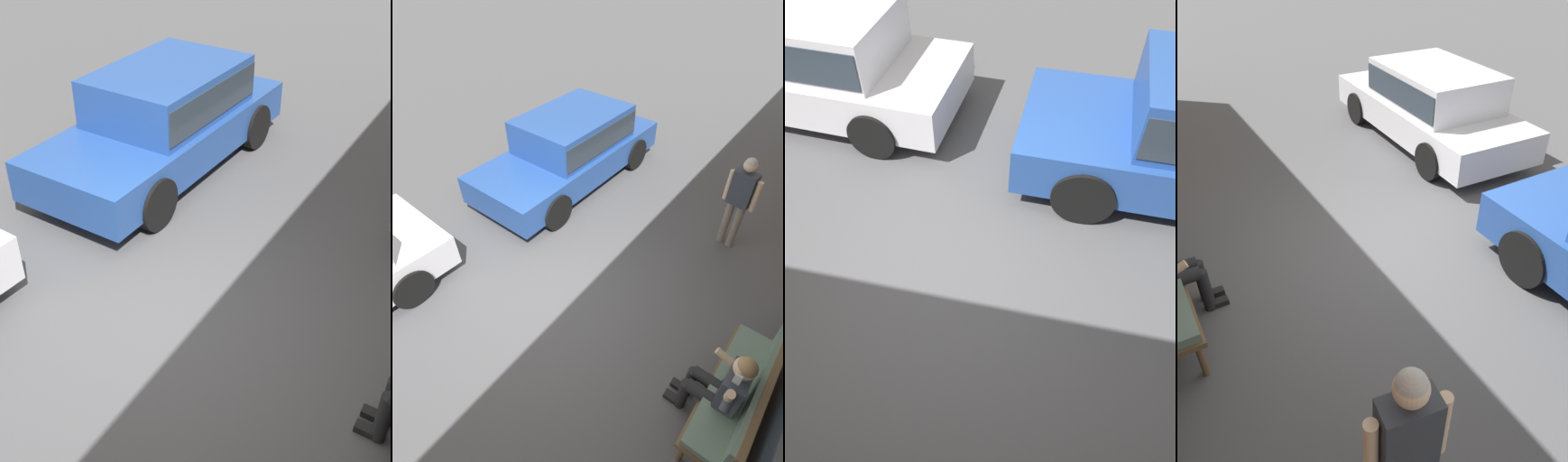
% 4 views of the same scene
% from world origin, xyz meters
% --- Properties ---
extents(ground_plane, '(60.00, 60.00, 0.00)m').
position_xyz_m(ground_plane, '(0.00, 0.00, 0.00)').
color(ground_plane, '#4C4C4F').
extents(parked_car_mid, '(4.42, 2.00, 1.41)m').
position_xyz_m(parked_car_mid, '(2.57, -2.42, 0.77)').
color(parked_car_mid, silver).
rests_on(parked_car_mid, ground_plane).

